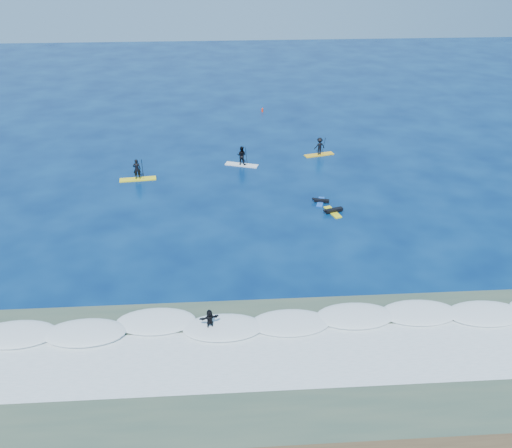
{
  "coord_description": "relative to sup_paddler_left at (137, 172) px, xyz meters",
  "views": [
    {
      "loc": [
        -2.87,
        -37.08,
        21.4
      ],
      "look_at": [
        -0.25,
        1.56,
        0.6
      ],
      "focal_mm": 40.0,
      "sensor_mm": 36.0,
      "label": 1
    }
  ],
  "objects": [
    {
      "name": "breaking_wave",
      "position": [
        10.53,
        -22.12,
        -0.73
      ],
      "size": [
        40.0,
        6.0,
        0.3
      ],
      "primitive_type": "cube",
      "color": "white",
      "rests_on": "ground"
    },
    {
      "name": "shallow_water",
      "position": [
        10.53,
        -26.12,
        -0.73
      ],
      "size": [
        90.0,
        13.0,
        0.01
      ],
      "primitive_type": "cube",
      "color": "#384C3D",
      "rests_on": "ground"
    },
    {
      "name": "prone_paddler_near",
      "position": [
        16.82,
        -7.89,
        -0.58
      ],
      "size": [
        1.73,
        2.27,
        0.46
      ],
      "rotation": [
        0.0,
        0.0,
        1.86
      ],
      "color": "yellow",
      "rests_on": "ground"
    },
    {
      "name": "sup_paddler_right",
      "position": [
        17.82,
        5.02,
        0.11
      ],
      "size": [
        3.16,
        1.52,
        2.15
      ],
      "rotation": [
        0.0,
        0.0,
        0.26
      ],
      "color": "yellow",
      "rests_on": "ground"
    },
    {
      "name": "whitewater",
      "position": [
        10.53,
        -25.12,
        -0.73
      ],
      "size": [
        34.0,
        5.0,
        0.02
      ],
      "primitive_type": "cube",
      "color": "silver",
      "rests_on": "ground"
    },
    {
      "name": "sup_paddler_left",
      "position": [
        0.0,
        0.0,
        0.0
      ],
      "size": [
        3.41,
        1.19,
        2.34
      ],
      "rotation": [
        0.0,
        0.0,
        0.11
      ],
      "color": "yellow",
      "rests_on": "ground"
    },
    {
      "name": "sup_paddler_center",
      "position": [
        9.78,
        2.84,
        0.12
      ],
      "size": [
        3.33,
        1.84,
        2.28
      ],
      "rotation": [
        0.0,
        0.0,
        -0.34
      ],
      "color": "white",
      "rests_on": "ground"
    },
    {
      "name": "marker_buoy",
      "position": [
        13.17,
        20.21,
        -0.47
      ],
      "size": [
        0.25,
        0.25,
        0.6
      ],
      "rotation": [
        0.0,
        0.0,
        -0.19
      ],
      "color": "red",
      "rests_on": "ground"
    },
    {
      "name": "wave_surfer",
      "position": [
        6.77,
        -22.57,
        0.05
      ],
      "size": [
        1.96,
        0.98,
        1.37
      ],
      "rotation": [
        0.0,
        0.0,
        0.25
      ],
      "color": "white",
      "rests_on": "breaking_wave"
    },
    {
      "name": "ground",
      "position": [
        10.53,
        -12.12,
        -0.73
      ],
      "size": [
        160.0,
        160.0,
        0.0
      ],
      "primitive_type": "plane",
      "color": "#031641",
      "rests_on": "ground"
    },
    {
      "name": "prone_paddler_far",
      "position": [
        16.13,
        -5.94,
        -0.6
      ],
      "size": [
        1.48,
        1.94,
        0.39
      ],
      "rotation": [
        0.0,
        0.0,
        1.29
      ],
      "color": "blue",
      "rests_on": "ground"
    }
  ]
}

